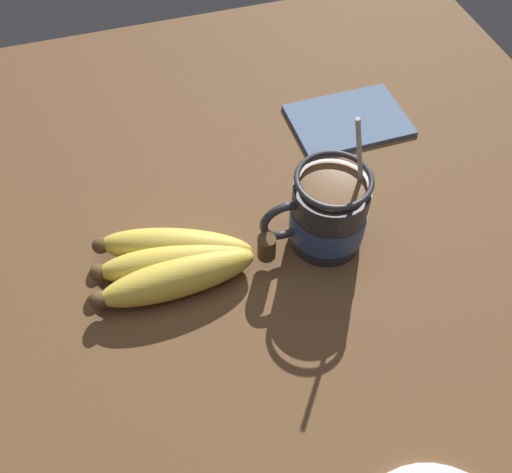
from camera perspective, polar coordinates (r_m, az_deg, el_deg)
name	(u,v)px	position (r cm, az deg, el deg)	size (l,w,h in cm)	color
table	(257,246)	(66.48, 0.07, -0.99)	(93.55, 93.55, 2.91)	brown
coffee_mug	(327,213)	(62.34, 7.16, 2.30)	(12.58, 8.40, 17.49)	#28282D
banana_bunch	(177,263)	(61.35, -7.93, -2.67)	(19.67, 11.04, 4.49)	#4C381E
napkin	(348,120)	(79.75, 9.22, 11.43)	(15.49, 10.94, 0.60)	slate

